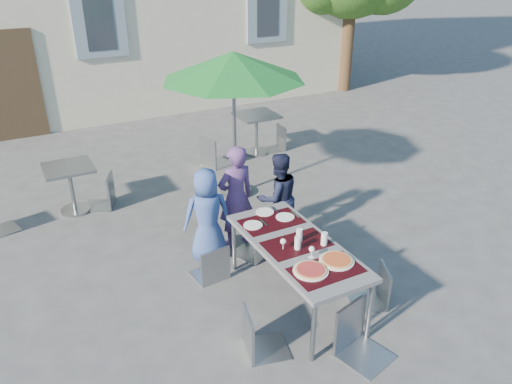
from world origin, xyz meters
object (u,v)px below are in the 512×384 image
dining_table (296,248)px  child_1 (236,197)px  bg_chair_r_1 (277,124)px  pizza_near_right (337,260)px  chair_1 (259,216)px  chair_5 (362,303)px  cafe_table_1 (257,126)px  bg_chair_r_0 (101,172)px  pizza_near_left (311,270)px  cafe_table_0 (70,181)px  chair_2 (304,214)px  chair_4 (379,265)px  child_0 (207,215)px  patio_umbrella (233,68)px  bg_chair_l_1 (212,134)px  child_2 (278,197)px  chair_0 (211,243)px  chair_3 (258,309)px

dining_table → child_1: 1.39m
bg_chair_r_1 → pizza_near_right: bearing=-113.4°
child_1 → dining_table: bearing=87.8°
chair_1 → pizza_near_right: bearing=-85.7°
chair_5 → cafe_table_1: (1.62, 5.17, -0.04)m
bg_chair_r_0 → cafe_table_1: 3.22m
child_1 → pizza_near_left: bearing=82.7°
child_1 → cafe_table_0: (-1.77, 1.99, -0.20)m
chair_2 → chair_4: (0.18, -1.21, -0.10)m
bg_chair_r_1 → bg_chair_r_0: bearing=-166.4°
child_0 → bg_chair_r_0: (-0.85, 2.07, -0.05)m
child_1 → patio_umbrella: patio_umbrella is taller
bg_chair_l_1 → chair_4: bearing=-89.7°
cafe_table_0 → patio_umbrella: bearing=-14.0°
child_2 → dining_table: bearing=68.9°
pizza_near_right → chair_1: chair_1 is taller
pizza_near_left → chair_0: size_ratio=0.41×
pizza_near_left → chair_0: chair_0 is taller
child_0 → cafe_table_0: child_0 is taller
chair_5 → bg_chair_l_1: bg_chair_l_1 is taller
dining_table → cafe_table_0: 3.85m
child_2 → chair_3: child_2 is taller
chair_3 → child_2: bearing=54.9°
pizza_near_right → bg_chair_l_1: 4.55m
dining_table → chair_3: bearing=-145.4°
cafe_table_1 → child_2: bearing=-112.9°
cafe_table_1 → bg_chair_r_1: 0.47m
pizza_near_left → child_2: child_2 is taller
chair_5 → child_2: bearing=80.2°
bg_chair_r_0 → bg_chair_r_1: bearing=13.6°
chair_2 → chair_5: size_ratio=1.01×
child_2 → chair_2: 0.52m
child_1 → cafe_table_1: bearing=-127.0°
child_0 → cafe_table_0: size_ratio=1.67×
chair_4 → cafe_table_0: (-2.60, 3.84, 0.01)m
child_1 → bg_chair_r_0: 2.36m
pizza_near_left → pizza_near_right: size_ratio=0.99×
chair_0 → chair_3: size_ratio=0.95×
cafe_table_1 → cafe_table_0: bearing=-167.2°
pizza_near_right → patio_umbrella: size_ratio=0.16×
child_0 → child_2: size_ratio=0.99×
chair_0 → bg_chair_l_1: size_ratio=0.83×
chair_3 → bg_chair_r_0: bg_chair_r_0 is taller
pizza_near_right → chair_4: chair_4 is taller
child_2 → bg_chair_r_0: 2.79m
pizza_near_left → patio_umbrella: patio_umbrella is taller
bg_chair_r_0 → cafe_table_1: size_ratio=1.22×
bg_chair_r_0 → dining_table: bearing=-67.8°
child_2 → chair_0: size_ratio=1.44×
chair_3 → cafe_table_0: bearing=105.4°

